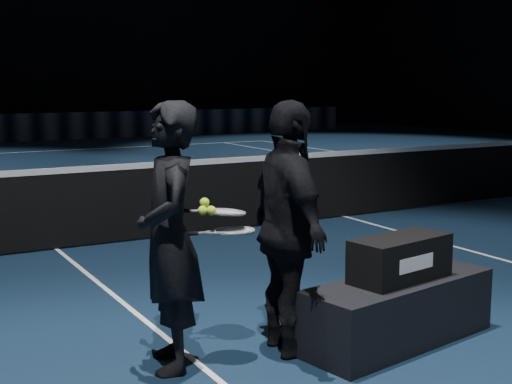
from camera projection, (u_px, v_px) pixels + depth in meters
floor at (344, 217)px, 10.24m from camera, size 36.00×36.00×0.00m
court_lines at (344, 216)px, 10.24m from camera, size 10.98×23.78×0.01m
net_mesh at (344, 186)px, 10.17m from camera, size 12.80×0.02×0.86m
net_tape at (345, 153)px, 10.10m from camera, size 12.80×0.03×0.07m
sponsor_backdrop at (63, 126)px, 23.50m from camera, size 22.00×0.15×0.90m
player_bench at (399, 311)px, 5.29m from camera, size 1.68×0.81×0.48m
racket_bag at (400, 258)px, 5.22m from camera, size 0.85×0.48×0.32m
bag_signature at (417, 263)px, 5.07m from camera, size 0.37×0.07×0.11m
player_a at (170, 237)px, 4.73m from camera, size 0.59×0.75×1.80m
player_b at (289, 229)px, 5.00m from camera, size 0.60×1.11×1.80m
racket_lower at (234, 231)px, 4.87m from camera, size 0.71×0.35×0.03m
racket_upper at (226, 212)px, 4.87m from camera, size 0.70×0.30×0.10m
tennis_balls at (206, 208)px, 4.79m from camera, size 0.12×0.10×0.12m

